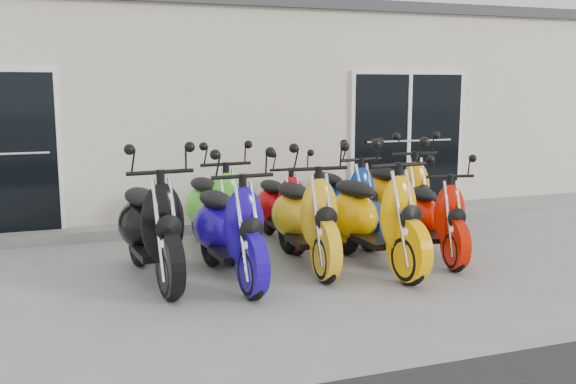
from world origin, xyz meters
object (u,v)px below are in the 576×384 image
scooter_front_orange_a (305,203)px  scooter_back_red (281,196)px  scooter_front_black (150,211)px  scooter_back_yellow (398,183)px  scooter_front_orange_b (374,202)px  scooter_back_green (214,195)px  scooter_back_blue (342,189)px  scooter_front_red (434,205)px  scooter_front_blue (228,213)px

scooter_front_orange_a → scooter_back_red: scooter_front_orange_a is taller
scooter_front_black → scooter_back_red: 2.14m
scooter_front_black → scooter_back_yellow: 3.62m
scooter_front_orange_a → scooter_front_orange_b: (0.72, -0.32, 0.03)m
scooter_front_black → scooter_back_green: 1.36m
scooter_back_green → scooter_back_blue: (1.75, 0.01, -0.01)m
scooter_front_black → scooter_front_orange_a: size_ratio=1.03×
scooter_front_red → scooter_back_yellow: scooter_back_yellow is taller
scooter_back_green → scooter_front_orange_b: bearing=-46.4°
scooter_back_blue → scooter_back_green: bearing=172.7°
scooter_front_orange_b → scooter_back_blue: (0.21, 1.34, -0.06)m
scooter_front_blue → scooter_front_orange_b: bearing=-7.0°
scooter_back_green → scooter_back_red: (0.91, 0.10, -0.07)m
scooter_front_orange_a → scooter_back_yellow: scooter_back_yellow is taller
scooter_front_red → scooter_back_red: 1.99m
scooter_front_blue → scooter_front_orange_b: scooter_front_orange_b is taller
scooter_front_orange_b → scooter_front_red: (0.88, 0.14, -0.12)m
scooter_front_black → scooter_back_green: bearing=41.4°
scooter_front_black → scooter_back_blue: 2.86m
scooter_back_green → scooter_front_red: bearing=-31.6°
scooter_front_orange_b → scooter_back_green: bearing=135.1°
scooter_back_yellow → scooter_back_blue: bearing=178.7°
scooter_front_orange_b → scooter_back_blue: scooter_front_orange_b is taller
scooter_front_black → scooter_back_red: size_ratio=1.19×
scooter_back_green → scooter_back_blue: bearing=-5.2°
scooter_front_blue → scooter_back_red: 1.72m
scooter_front_orange_a → scooter_front_orange_b: 0.79m
scooter_front_black → scooter_back_yellow: bearing=9.4°
scooter_front_black → scooter_back_blue: bearing=14.7°
scooter_front_blue → scooter_front_orange_b: 1.69m
scooter_front_orange_b → scooter_back_green: (-1.54, 1.33, -0.05)m
scooter_front_red → scooter_front_orange_a: bearing=-177.4°
scooter_front_red → scooter_back_green: bearing=162.8°
scooter_front_orange_a → scooter_front_red: scooter_front_orange_a is taller
scooter_front_orange_b → scooter_front_black: bearing=168.4°
scooter_back_red → scooter_back_yellow: (1.66, -0.13, 0.10)m
scooter_front_black → scooter_front_orange_b: scooter_front_orange_b is taller
scooter_back_green → scooter_back_yellow: size_ratio=0.97×
scooter_back_yellow → scooter_front_orange_a: bearing=-148.7°
scooter_front_orange_a → scooter_back_green: size_ratio=1.03×
scooter_front_red → scooter_back_blue: bearing=128.3°
scooter_front_orange_a → scooter_back_blue: 1.38m
scooter_back_blue → scooter_back_yellow: 0.82m
scooter_front_orange_b → scooter_front_blue: bearing=173.6°
scooter_front_black → scooter_back_yellow: scooter_front_black is taller
scooter_front_orange_a → scooter_front_black: bearing=-177.9°
scooter_front_blue → scooter_front_orange_a: size_ratio=1.00×
scooter_front_orange_a → scooter_front_red: bearing=-4.2°
scooter_back_blue → scooter_back_red: bearing=166.5°
scooter_back_green → scooter_back_blue: size_ratio=1.01×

